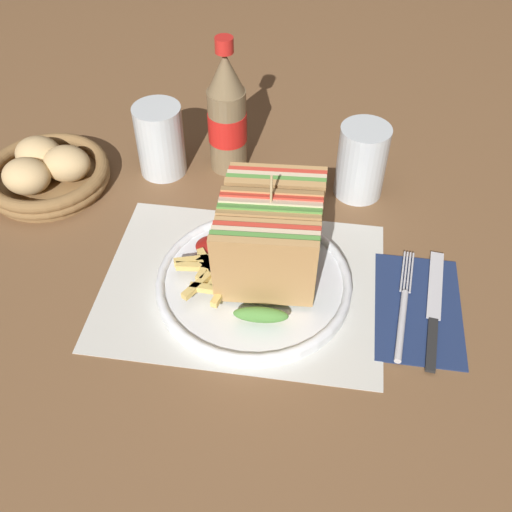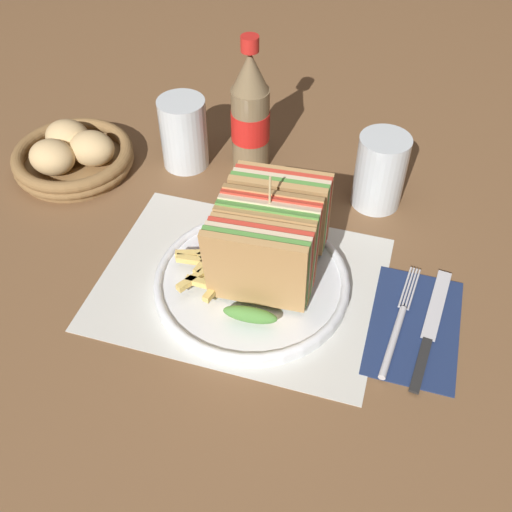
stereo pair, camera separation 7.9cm
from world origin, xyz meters
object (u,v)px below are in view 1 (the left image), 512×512
object	(u,v)px
glass_far	(161,144)
bread_basket	(47,172)
club_sandwich	(271,239)
plate_main	(254,282)
knife	(434,309)
fork	(403,313)
glass_near	(361,165)
coke_bottle_near	(227,116)

from	to	relation	value
glass_far	bread_basket	size ratio (longest dim) A/B	0.60
club_sandwich	bread_basket	size ratio (longest dim) A/B	0.99
plate_main	bread_basket	distance (m)	0.39
plate_main	knife	size ratio (longest dim) A/B	1.29
plate_main	fork	world-z (taller)	plate_main
fork	bread_basket	size ratio (longest dim) A/B	0.97
plate_main	club_sandwich	xyz separation A→B (m)	(0.02, 0.01, 0.07)
glass_near	glass_far	world-z (taller)	same
glass_far	coke_bottle_near	bearing A→B (deg)	14.83
knife	glass_near	size ratio (longest dim) A/B	1.74
knife	coke_bottle_near	distance (m)	0.42
bread_basket	plate_main	bearing A→B (deg)	-25.29
bread_basket	glass_near	bearing A→B (deg)	6.62
coke_bottle_near	glass_near	distance (m)	0.22
club_sandwich	fork	world-z (taller)	club_sandwich
knife	bread_basket	xyz separation A→B (m)	(-0.59, 0.17, 0.02)
knife	bread_basket	bearing A→B (deg)	169.41
coke_bottle_near	bread_basket	size ratio (longest dim) A/B	1.14
glass_far	bread_basket	bearing A→B (deg)	-158.93
club_sandwich	glass_far	size ratio (longest dim) A/B	1.64
fork	glass_far	world-z (taller)	glass_far
coke_bottle_near	bread_basket	distance (m)	0.30
club_sandwich	coke_bottle_near	distance (m)	0.27
knife	coke_bottle_near	world-z (taller)	coke_bottle_near
club_sandwich	glass_near	size ratio (longest dim) A/B	1.64
bread_basket	coke_bottle_near	bearing A→B (deg)	18.77
knife	plate_main	bearing A→B (deg)	-175.94
fork	coke_bottle_near	bearing A→B (deg)	140.21
fork	plate_main	bearing A→B (deg)	179.15
coke_bottle_near	bread_basket	world-z (taller)	coke_bottle_near
plate_main	bread_basket	world-z (taller)	bread_basket
club_sandwich	fork	bearing A→B (deg)	-12.15
glass_near	glass_far	bearing A→B (deg)	178.33
club_sandwich	coke_bottle_near	world-z (taller)	coke_bottle_near
plate_main	glass_near	bearing A→B (deg)	59.52
plate_main	glass_near	xyz separation A→B (m)	(0.13, 0.22, 0.04)
glass_near	coke_bottle_near	bearing A→B (deg)	170.23
plate_main	knife	bearing A→B (deg)	-1.85
fork	club_sandwich	bearing A→B (deg)	173.76
plate_main	knife	distance (m)	0.24
knife	coke_bottle_near	bearing A→B (deg)	145.72
plate_main	coke_bottle_near	distance (m)	0.29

